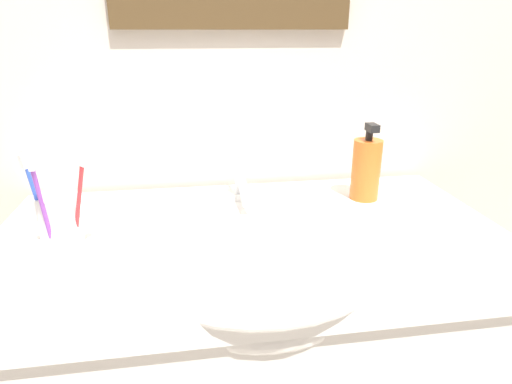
% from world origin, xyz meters
% --- Properties ---
extents(tiled_wall_back, '(2.17, 0.04, 2.40)m').
position_xyz_m(tiled_wall_back, '(0.00, 0.30, 1.20)').
color(tiled_wall_back, beige).
rests_on(tiled_wall_back, ground).
extents(sink_basin, '(0.47, 0.47, 0.13)m').
position_xyz_m(sink_basin, '(0.00, -0.06, 0.84)').
color(sink_basin, white).
rests_on(sink_basin, vanity_counter).
extents(faucet, '(0.02, 0.16, 0.11)m').
position_xyz_m(faucet, '(0.00, 0.16, 0.93)').
color(faucet, silver).
rests_on(faucet, sink_basin).
extents(toothbrush_cup, '(0.07, 0.07, 0.10)m').
position_xyz_m(toothbrush_cup, '(-0.34, -0.03, 0.94)').
color(toothbrush_cup, white).
rests_on(toothbrush_cup, vanity_counter).
extents(toothbrush_white, '(0.03, 0.02, 0.18)m').
position_xyz_m(toothbrush_white, '(-0.36, -0.02, 0.99)').
color(toothbrush_white, white).
rests_on(toothbrush_white, toothbrush_cup).
extents(toothbrush_purple, '(0.01, 0.06, 0.19)m').
position_xyz_m(toothbrush_purple, '(-0.34, -0.07, 0.99)').
color(toothbrush_purple, purple).
rests_on(toothbrush_purple, toothbrush_cup).
extents(toothbrush_blue, '(0.03, 0.03, 0.18)m').
position_xyz_m(toothbrush_blue, '(-0.36, -0.05, 0.99)').
color(toothbrush_blue, blue).
rests_on(toothbrush_blue, toothbrush_cup).
extents(toothbrush_red, '(0.06, 0.04, 0.18)m').
position_xyz_m(toothbrush_red, '(-0.29, -0.05, 0.99)').
color(toothbrush_red, red).
rests_on(toothbrush_red, toothbrush_cup).
extents(soap_dispenser, '(0.06, 0.06, 0.17)m').
position_xyz_m(soap_dispenser, '(0.28, 0.13, 0.95)').
color(soap_dispenser, orange).
rests_on(soap_dispenser, vanity_counter).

